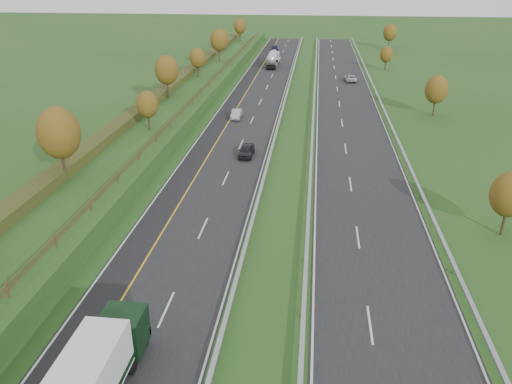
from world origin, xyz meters
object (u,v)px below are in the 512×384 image
car_small_far (275,48)px  car_oncoming (350,78)px  car_silver_mid (237,114)px  car_dark_near (246,151)px  road_tanker (273,58)px

car_small_far → car_oncoming: (19.46, -41.64, 0.03)m
car_silver_mid → car_small_far: (0.03, 72.56, -0.04)m
car_dark_near → car_silver_mid: bearing=104.3°
car_dark_near → car_small_far: car_dark_near is taller
car_silver_mid → car_small_far: 72.56m
road_tanker → car_small_far: road_tanker is taller
car_dark_near → car_small_far: 89.96m
car_silver_mid → road_tanker: bearing=87.3°
car_silver_mid → car_dark_near: bearing=-77.9°
car_dark_near → car_silver_mid: size_ratio=1.03×
car_silver_mid → car_oncoming: bearing=57.1°
car_small_far → road_tanker: bearing=-93.5°
car_dark_near → car_oncoming: size_ratio=0.88×
road_tanker → car_small_far: size_ratio=2.51×
car_small_far → car_oncoming: bearing=-72.1°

